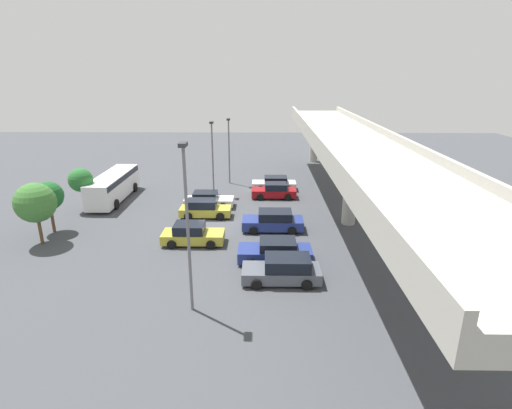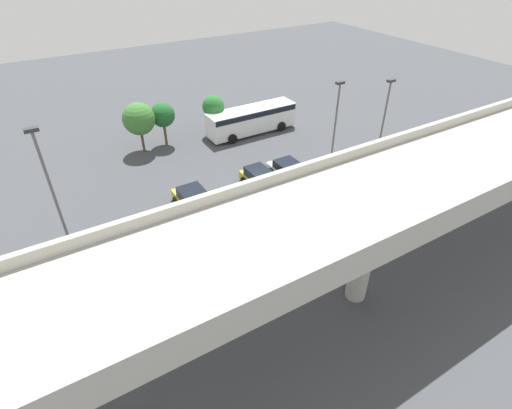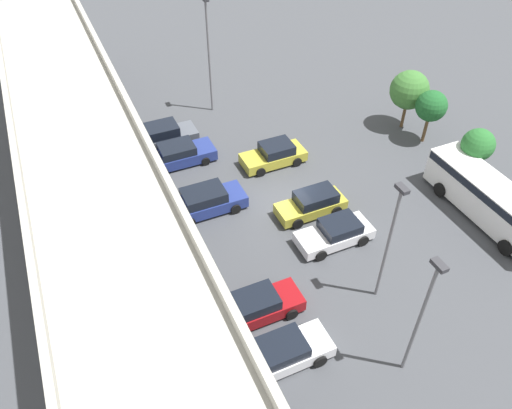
{
  "view_description": "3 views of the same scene",
  "coord_description": "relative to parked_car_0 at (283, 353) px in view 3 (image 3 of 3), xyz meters",
  "views": [
    {
      "loc": [
        31.32,
        3.95,
        12.1
      ],
      "look_at": [
        0.05,
        3.46,
        1.65
      ],
      "focal_mm": 28.0,
      "sensor_mm": 36.0,
      "label": 1
    },
    {
      "loc": [
        12.85,
        21.62,
        17.0
      ],
      "look_at": [
        0.74,
        1.62,
        0.84
      ],
      "focal_mm": 28.0,
      "sensor_mm": 36.0,
      "label": 2
    },
    {
      "loc": [
        -21.11,
        11.66,
        21.29
      ],
      "look_at": [
        -1.39,
        2.77,
        2.08
      ],
      "focal_mm": 35.0,
      "sensor_mm": 36.0,
      "label": 3
    }
  ],
  "objects": [
    {
      "name": "ground_plane",
      "position": [
        9.97,
        -5.28,
        -0.69
      ],
      "size": [
        104.53,
        104.53,
        0.0
      ],
      "primitive_type": "plane",
      "color": "#424449"
    },
    {
      "name": "parked_car_6",
      "position": [
        17.04,
        -0.41,
        0.02
      ],
      "size": [
        2.25,
        4.9,
        1.51
      ],
      "rotation": [
        0.0,
        0.0,
        -1.57
      ],
      "color": "navy",
      "rests_on": "ground_plane"
    },
    {
      "name": "parked_car_2",
      "position": [
        5.82,
        -6.38,
        -0.01
      ],
      "size": [
        2.14,
        4.55,
        1.45
      ],
      "rotation": [
        0.0,
        0.0,
        1.57
      ],
      "color": "silver",
      "rests_on": "ground_plane"
    },
    {
      "name": "tree_front_left",
      "position": [
        7.14,
        -17.51,
        2.19
      ],
      "size": [
        2.13,
        2.13,
        3.97
      ],
      "color": "brown",
      "rests_on": "ground_plane"
    },
    {
      "name": "parked_car_4",
      "position": [
        11.52,
        -0.41,
        0.07
      ],
      "size": [
        2.25,
        4.83,
        1.61
      ],
      "rotation": [
        0.0,
        0.0,
        -1.57
      ],
      "color": "navy",
      "rests_on": "ground_plane"
    },
    {
      "name": "tree_front_right",
      "position": [
        14.42,
        -17.58,
        2.47
      ],
      "size": [
        2.88,
        2.88,
        4.61
      ],
      "color": "brown",
      "rests_on": "ground_plane"
    },
    {
      "name": "lamp_post_mid_lot",
      "position": [
        22.85,
        -5.02,
        4.5
      ],
      "size": [
        0.7,
        0.35,
        8.96
      ],
      "color": "slate",
      "rests_on": "ground_plane"
    },
    {
      "name": "parked_car_5",
      "position": [
        14.25,
        -6.45,
        0.03
      ],
      "size": [
        2.17,
        4.52,
        1.56
      ],
      "rotation": [
        0.0,
        0.0,
        1.57
      ],
      "color": "gold",
      "rests_on": "ground_plane"
    },
    {
      "name": "lamp_post_near_aisle",
      "position": [
        -2.6,
        -5.02,
        3.62
      ],
      "size": [
        0.7,
        0.35,
        7.27
      ],
      "color": "slate",
      "rests_on": "ground_plane"
    },
    {
      "name": "highway_overpass",
      "position": [
        9.97,
        5.89,
        5.66
      ],
      "size": [
        49.9,
        6.32,
        7.57
      ],
      "color": "#ADAAA0",
      "rests_on": "ground_plane"
    },
    {
      "name": "parked_car_1",
      "position": [
        2.89,
        -0.09,
        0.02
      ],
      "size": [
        2.04,
        4.43,
        1.52
      ],
      "rotation": [
        0.0,
        0.0,
        -1.57
      ],
      "color": "maroon",
      "rests_on": "ground_plane"
    },
    {
      "name": "parked_car_7",
      "position": [
        19.75,
        -0.02,
        0.07
      ],
      "size": [
        2.23,
        4.72,
        1.6
      ],
      "rotation": [
        0.0,
        0.0,
        -1.57
      ],
      "color": "#515660",
      "rests_on": "ground_plane"
    },
    {
      "name": "shuttle_bus",
      "position": [
        3.79,
        -15.94,
        0.86
      ],
      "size": [
        9.16,
        2.59,
        2.57
      ],
      "color": "white",
      "rests_on": "ground_plane"
    },
    {
      "name": "parked_car_3",
      "position": [
        8.58,
        -6.35,
        0.06
      ],
      "size": [
        1.97,
        4.4,
        1.56
      ],
      "rotation": [
        0.0,
        0.0,
        1.57
      ],
      "color": "gold",
      "rests_on": "ground_plane"
    },
    {
      "name": "tree_front_centre",
      "position": [
        12.15,
        -17.82,
        2.27
      ],
      "size": [
        2.24,
        2.24,
        4.1
      ],
      "color": "brown",
      "rests_on": "ground_plane"
    },
    {
      "name": "parked_car_0",
      "position": [
        0.0,
        0.0,
        0.0
      ],
      "size": [
        2.09,
        4.66,
        1.44
      ],
      "rotation": [
        0.0,
        0.0,
        -1.57
      ],
      "color": "silver",
      "rests_on": "ground_plane"
    },
    {
      "name": "lamp_post_by_overpass",
      "position": [
        1.52,
        -6.35,
        3.7
      ],
      "size": [
        0.7,
        0.35,
        7.42
      ],
      "color": "slate",
      "rests_on": "ground_plane"
    }
  ]
}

